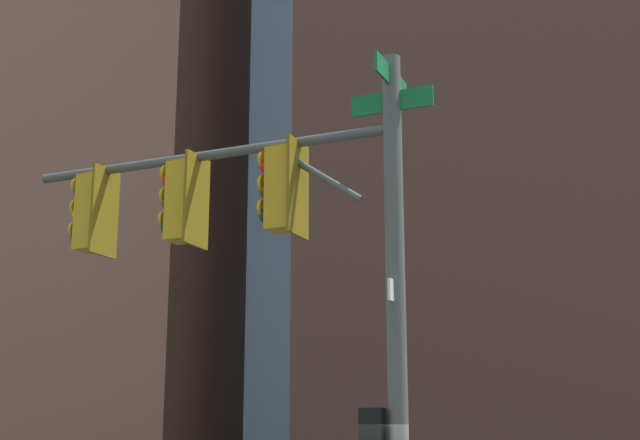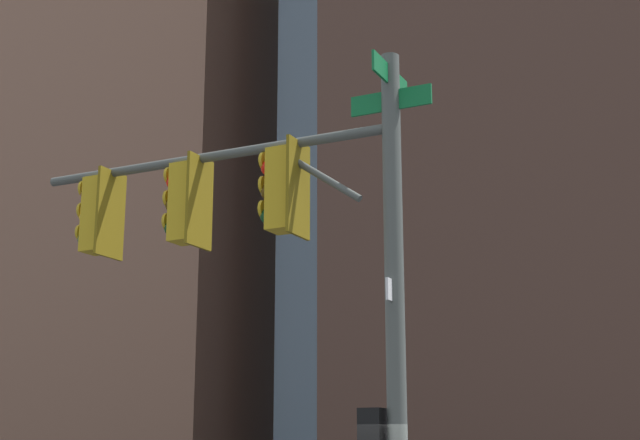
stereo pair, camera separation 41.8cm
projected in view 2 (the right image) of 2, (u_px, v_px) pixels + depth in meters
name	position (u px, v px, depth m)	size (l,w,h in m)	color
signal_pole_assembly	(260.00, 247.00, 10.80)	(5.40, 1.33, 6.66)	#4C514C
building_brick_midblock	(109.00, 128.00, 56.10)	(19.65, 14.32, 42.80)	#845B47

